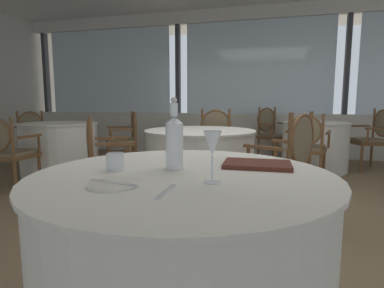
{
  "coord_description": "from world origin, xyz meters",
  "views": [
    {
      "loc": [
        0.32,
        -2.86,
        1.07
      ],
      "look_at": [
        -0.07,
        -1.37,
        0.86
      ],
      "focal_mm": 28.91,
      "sensor_mm": 36.0,
      "label": 1
    }
  ],
  "objects": [
    {
      "name": "dining_chair_3_1",
      "position": [
        -1.92,
        1.63,
        0.54
      ],
      "size": [
        0.63,
        0.65,
        0.93
      ],
      "rotation": [
        0.0,
        0.0,
        9.98
      ],
      "color": "brown",
      "rests_on": "ground_plane"
    },
    {
      "name": "water_tumbler",
      "position": [
        -0.35,
        -1.63,
        0.81
      ],
      "size": [
        0.08,
        0.08,
        0.08
      ],
      "primitive_type": "cylinder",
      "color": "white",
      "rests_on": "foreground_table"
    },
    {
      "name": "dining_chair_0_1",
      "position": [
        -0.48,
        1.51,
        0.56
      ],
      "size": [
        0.55,
        0.48,
        0.98
      ],
      "rotation": [
        0.0,
        0.0,
        11.02
      ],
      "color": "brown",
      "rests_on": "ground_plane"
    },
    {
      "name": "dinner_fork",
      "position": [
        -0.02,
        -1.91,
        0.77
      ],
      "size": [
        0.02,
        0.18,
        0.0
      ],
      "primitive_type": "cube",
      "rotation": [
        0.0,
        0.0,
        1.58
      ],
      "color": "silver",
      "rests_on": "foreground_table"
    },
    {
      "name": "water_bottle",
      "position": [
        -0.11,
        -1.54,
        0.9
      ],
      "size": [
        0.08,
        0.08,
        0.32
      ],
      "color": "white",
      "rests_on": "foreground_table"
    },
    {
      "name": "dining_chair_1_0",
      "position": [
        0.31,
        2.96,
        0.58
      ],
      "size": [
        0.66,
        0.66,
        0.99
      ],
      "rotation": [
        0.0,
        0.0,
        5.52
      ],
      "color": "brown",
      "rests_on": "ground_plane"
    },
    {
      "name": "dining_chair_1_2",
      "position": [
        1.89,
        2.57,
        0.57
      ],
      "size": [
        0.57,
        0.62,
        0.98
      ],
      "rotation": [
        0.0,
        0.0,
        9.71
      ],
      "color": "brown",
      "rests_on": "ground_plane"
    },
    {
      "name": "window_wall_far",
      "position": [
        0.0,
        3.49,
        1.16
      ],
      "size": [
        10.36,
        0.14,
        2.92
      ],
      "color": "beige",
      "rests_on": "ground_plane"
    },
    {
      "name": "background_table_0",
      "position": [
        -0.45,
        0.46,
        0.38
      ],
      "size": [
        1.22,
        1.22,
        0.77
      ],
      "color": "silver",
      "rests_on": "ground_plane"
    },
    {
      "name": "butter_knife",
      "position": [
        -0.23,
        -1.87,
        0.78
      ],
      "size": [
        0.21,
        0.06,
        0.0
      ],
      "primitive_type": "cube",
      "rotation": [
        0.0,
        0.0,
        -0.19
      ],
      "color": "silver",
      "rests_on": "foreground_table"
    },
    {
      "name": "ground_plane",
      "position": [
        0.0,
        0.0,
        0.0
      ],
      "size": [
        13.47,
        13.47,
        0.0
      ],
      "primitive_type": "plane",
      "color": "#756047"
    },
    {
      "name": "dining_chair_1_1",
      "position": [
        0.77,
        1.4,
        0.55
      ],
      "size": [
        0.61,
        0.56,
        0.93
      ],
      "rotation": [
        0.0,
        0.0,
        7.61
      ],
      "color": "brown",
      "rests_on": "ground_plane"
    },
    {
      "name": "dining_chair_3_0",
      "position": [
        -2.74,
        0.12,
        0.53
      ],
      "size": [
        0.55,
        0.48,
        0.91
      ],
      "rotation": [
        0.0,
        0.0,
        7.89
      ],
      "color": "brown",
      "rests_on": "ground_plane"
    },
    {
      "name": "dining_chair_0_2",
      "position": [
        -1.33,
        -0.08,
        0.54
      ],
      "size": [
        0.63,
        0.65,
        0.92
      ],
      "rotation": [
        0.0,
        0.0,
        13.12
      ],
      "color": "brown",
      "rests_on": "ground_plane"
    },
    {
      "name": "menu_book",
      "position": [
        0.26,
        -1.4,
        0.78
      ],
      "size": [
        0.31,
        0.22,
        0.02
      ],
      "primitive_type": "cube",
      "rotation": [
        0.0,
        0.0,
        0.02
      ],
      "color": "#512319",
      "rests_on": "foreground_table"
    },
    {
      "name": "dining_chair_0_0",
      "position": [
        0.47,
        -0.04,
        0.58
      ],
      "size": [
        0.62,
        0.65,
        0.99
      ],
      "rotation": [
        0.0,
        0.0,
        8.93
      ],
      "color": "brown",
      "rests_on": "ground_plane"
    },
    {
      "name": "background_table_3",
      "position": [
        -2.77,
        1.11,
        0.38
      ],
      "size": [
        1.14,
        1.14,
        0.77
      ],
      "color": "silver",
      "rests_on": "ground_plane"
    },
    {
      "name": "wine_glass",
      "position": [
        0.11,
        -1.75,
        0.91
      ],
      "size": [
        0.07,
        0.07,
        0.2
      ],
      "color": "white",
      "rests_on": "foreground_table"
    },
    {
      "name": "side_plate",
      "position": [
        -0.23,
        -1.87,
        0.77
      ],
      "size": [
        0.19,
        0.19,
        0.01
      ],
      "primitive_type": "cylinder",
      "color": "silver",
      "rests_on": "foreground_table"
    },
    {
      "name": "background_table_1",
      "position": [
        0.99,
        2.31,
        0.38
      ],
      "size": [
        1.02,
        1.02,
        0.77
      ],
      "color": "silver",
      "rests_on": "ground_plane"
    },
    {
      "name": "dining_chair_3_2",
      "position": [
        -3.65,
        1.58,
        0.54
      ],
      "size": [
        0.62,
        0.65,
        0.93
      ],
      "rotation": [
        0.0,
        0.0,
        12.07
      ],
      "color": "brown",
      "rests_on": "ground_plane"
    },
    {
      "name": "foreground_table",
      "position": [
        -0.04,
        -1.62,
        0.38
      ],
      "size": [
        1.29,
        1.29,
        0.77
      ],
      "color": "silver",
      "rests_on": "ground_plane"
    }
  ]
}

